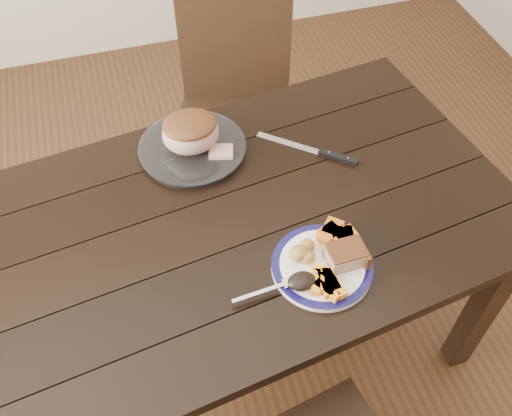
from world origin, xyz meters
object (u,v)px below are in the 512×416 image
object	(u,v)px
roast_joint	(191,133)
serving_platter	(193,149)
dinner_plate	(322,267)
fork	(272,289)
pork_slice	(345,255)
carving_knife	(325,153)
dining_table	(227,241)
chair_far	(232,104)

from	to	relation	value
roast_joint	serving_platter	bearing A→B (deg)	0.00
dinner_plate	serving_platter	distance (m)	0.55
fork	pork_slice	bearing A→B (deg)	3.25
fork	roast_joint	world-z (taller)	roast_joint
serving_platter	carving_knife	bearing A→B (deg)	-19.04
pork_slice	dining_table	bearing A→B (deg)	138.45
chair_far	roast_joint	xyz separation A→B (m)	(-0.23, -0.44, 0.30)
chair_far	fork	world-z (taller)	chair_far
dinner_plate	fork	xyz separation A→B (m)	(-0.14, -0.03, 0.01)
chair_far	carving_knife	xyz separation A→B (m)	(0.14, -0.57, 0.23)
serving_platter	pork_slice	xyz separation A→B (m)	(0.28, -0.51, 0.03)
serving_platter	roast_joint	size ratio (longest dim) A/B	1.86
dinner_plate	pork_slice	bearing A→B (deg)	-4.76
chair_far	dinner_plate	world-z (taller)	chair_far
dinner_plate	pork_slice	world-z (taller)	pork_slice
serving_platter	pork_slice	world-z (taller)	pork_slice
dining_table	pork_slice	size ratio (longest dim) A/B	18.31
serving_platter	roast_joint	bearing A→B (deg)	0.00
serving_platter	fork	size ratio (longest dim) A/B	1.75
serving_platter	pork_slice	size ratio (longest dim) A/B	3.35
dinner_plate	roast_joint	xyz separation A→B (m)	(-0.22, 0.51, 0.06)
pork_slice	serving_platter	bearing A→B (deg)	118.51
pork_slice	carving_knife	world-z (taller)	pork_slice
dining_table	dinner_plate	size ratio (longest dim) A/B	6.68
dining_table	serving_platter	xyz separation A→B (m)	(-0.03, 0.29, 0.10)
pork_slice	fork	bearing A→B (deg)	-172.05
pork_slice	fork	world-z (taller)	pork_slice
dining_table	chair_far	size ratio (longest dim) A/B	1.84
chair_far	carving_knife	distance (m)	0.63
dining_table	serving_platter	distance (m)	0.31
fork	chair_far	bearing A→B (deg)	76.31
pork_slice	fork	xyz separation A→B (m)	(-0.20, -0.03, -0.02)
pork_slice	roast_joint	distance (m)	0.58
dining_table	carving_knife	xyz separation A→B (m)	(0.35, 0.16, 0.10)
chair_far	pork_slice	xyz separation A→B (m)	(0.04, -0.95, 0.27)
fork	dining_table	bearing A→B (deg)	96.94
dining_table	pork_slice	world-z (taller)	pork_slice
carving_knife	dining_table	bearing A→B (deg)	-114.97
dinner_plate	roast_joint	bearing A→B (deg)	113.57
serving_platter	carving_knife	size ratio (longest dim) A/B	1.22
chair_far	fork	size ratio (longest dim) A/B	5.21
dinner_plate	carving_knife	size ratio (longest dim) A/B	1.00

